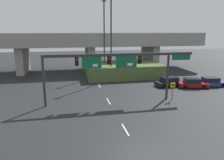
{
  "coord_description": "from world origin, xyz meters",
  "views": [
    {
      "loc": [
        -4.57,
        -13.01,
        8.33
      ],
      "look_at": [
        0.0,
        9.61,
        3.1
      ],
      "focal_mm": 35.0,
      "sensor_mm": 36.0,
      "label": 1
    }
  ],
  "objects": [
    {
      "name": "ground_plane",
      "position": [
        0.0,
        0.0,
        0.0
      ],
      "size": [
        160.0,
        160.0,
        0.0
      ],
      "primitive_type": "plane",
      "color": "black"
    },
    {
      "name": "grass_embankment",
      "position": [
        5.42,
        25.95,
        1.18
      ],
      "size": [
        13.66,
        8.88,
        2.35
      ],
      "color": "#4C6033",
      "rests_on": "ground"
    },
    {
      "name": "highway_light_pole_far",
      "position": [
        2.63,
        23.39,
        7.64
      ],
      "size": [
        0.7,
        0.36,
        14.52
      ],
      "color": "#2D2D30",
      "rests_on": "ground"
    },
    {
      "name": "speed_limit_sign",
      "position": [
        7.75,
        10.67,
        1.48
      ],
      "size": [
        0.6,
        0.11,
        2.26
      ],
      "color": "#4C4C4C",
      "rests_on": "ground"
    },
    {
      "name": "parked_sedan_far_right",
      "position": [
        16.76,
        15.83,
        0.64
      ],
      "size": [
        4.58,
        2.35,
        1.37
      ],
      "rotation": [
        0.0,
        0.0,
        -0.12
      ],
      "color": "navy",
      "rests_on": "ground"
    },
    {
      "name": "parked_sedan_mid_right",
      "position": [
        13.55,
        15.64,
        0.66
      ],
      "size": [
        4.66,
        2.78,
        1.43
      ],
      "rotation": [
        0.0,
        0.0,
        -0.25
      ],
      "color": "maroon",
      "rests_on": "ground"
    },
    {
      "name": "signal_gantry",
      "position": [
        0.99,
        11.29,
        4.78
      ],
      "size": [
        17.7,
        0.44,
        5.8
      ],
      "color": "#2D2D30",
      "rests_on": "ground"
    },
    {
      "name": "parked_sedan_near_right",
      "position": [
        10.63,
        17.2,
        0.66
      ],
      "size": [
        4.79,
        2.37,
        1.41
      ],
      "rotation": [
        0.0,
        0.0,
        0.12
      ],
      "color": "black",
      "rests_on": "ground"
    },
    {
      "name": "lane_markings",
      "position": [
        0.0,
        15.71,
        0.0
      ],
      "size": [
        0.14,
        42.0,
        0.01
      ],
      "color": "silver",
      "rests_on": "ground"
    },
    {
      "name": "overpass_bridge",
      "position": [
        0.0,
        33.49,
        5.55
      ],
      "size": [
        47.71,
        9.75,
        7.9
      ],
      "color": "gray",
      "rests_on": "ground"
    },
    {
      "name": "highway_light_pole_near",
      "position": [
        2.22,
        27.94,
        7.24
      ],
      "size": [
        0.7,
        0.36,
        13.73
      ],
      "color": "#2D2D30",
      "rests_on": "ground"
    }
  ]
}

